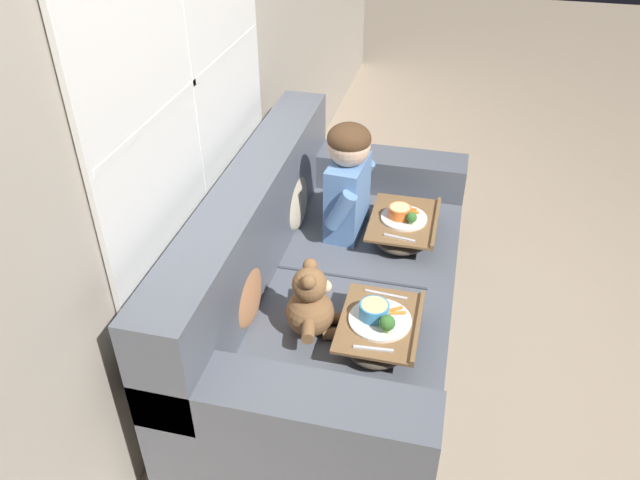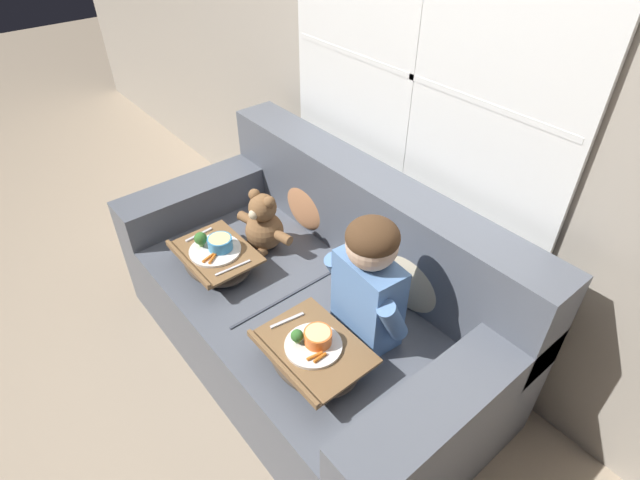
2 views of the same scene
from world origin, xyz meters
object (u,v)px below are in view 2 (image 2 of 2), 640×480
object	(u,v)px
throw_pillow_behind_teddy	(309,197)
teddy_bear	(263,225)
couch	(315,302)
lap_tray_teddy	(216,258)
throw_pillow_behind_child	(415,271)
child_figure	(369,276)
lap_tray_child	(313,354)

from	to	relation	value
throw_pillow_behind_teddy	teddy_bear	xyz separation A→B (m)	(0.00, -0.28, -0.04)
couch	lap_tray_teddy	world-z (taller)	couch
teddy_bear	couch	bearing A→B (deg)	4.78
throw_pillow_behind_child	child_figure	world-z (taller)	child_figure
couch	throw_pillow_behind_teddy	xyz separation A→B (m)	(-0.36, 0.25, 0.31)
couch	teddy_bear	size ratio (longest dim) A/B	5.58
child_figure	lap_tray_teddy	distance (m)	0.80
throw_pillow_behind_teddy	lap_tray_child	size ratio (longest dim) A/B	0.84
couch	throw_pillow_behind_child	bearing A→B (deg)	34.77
throw_pillow_behind_teddy	child_figure	bearing A→B (deg)	-21.03
throw_pillow_behind_teddy	child_figure	world-z (taller)	child_figure
couch	throw_pillow_behind_child	distance (m)	0.53
lap_tray_child	couch	bearing A→B (deg)	140.31
lap_tray_child	teddy_bear	bearing A→B (deg)	159.52
couch	lap_tray_teddy	xyz separation A→B (m)	(-0.36, -0.30, 0.20)
throw_pillow_behind_teddy	child_figure	distance (m)	0.78
child_figure	lap_tray_teddy	bearing A→B (deg)	-159.36
couch	throw_pillow_behind_child	xyz separation A→B (m)	(0.36, 0.25, 0.31)
couch	lap_tray_child	bearing A→B (deg)	-39.69
lap_tray_teddy	couch	bearing A→B (deg)	39.59
throw_pillow_behind_teddy	lap_tray_child	xyz separation A→B (m)	(0.71, -0.54, -0.11)
couch	child_figure	size ratio (longest dim) A/B	3.37
child_figure	teddy_bear	world-z (taller)	child_figure
lap_tray_teddy	throw_pillow_behind_teddy	bearing A→B (deg)	89.95
lap_tray_child	throw_pillow_behind_teddy	bearing A→B (deg)	142.69
couch	throw_pillow_behind_teddy	size ratio (longest dim) A/B	5.35
child_figure	lap_tray_child	bearing A→B (deg)	-90.09
throw_pillow_behind_child	lap_tray_teddy	xyz separation A→B (m)	(-0.72, -0.54, -0.11)
teddy_bear	lap_tray_teddy	size ratio (longest dim) A/B	0.85
throw_pillow_behind_child	child_figure	size ratio (longest dim) A/B	0.68
throw_pillow_behind_child	throw_pillow_behind_teddy	world-z (taller)	throw_pillow_behind_child
couch	child_figure	bearing A→B (deg)	-4.26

